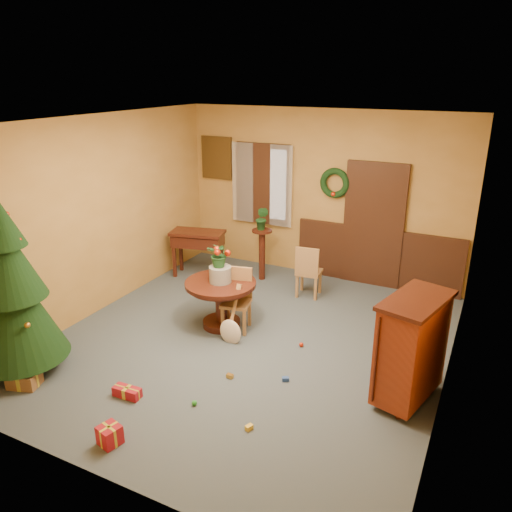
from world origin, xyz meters
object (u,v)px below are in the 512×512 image
Objects in this scene: writing_desk at (198,242)px; sideboard at (411,347)px; dining_table at (221,295)px; christmas_tree at (11,289)px; chair_near at (237,297)px.

sideboard is (4.04, -2.05, 0.04)m from writing_desk.
sideboard reaches higher than dining_table.
dining_table is 2.00m from writing_desk.
writing_desk is (0.26, 3.54, -0.46)m from christmas_tree.
dining_table is 0.99× the size of writing_desk.
writing_desk is at bearing 153.12° from sideboard.
writing_desk is (-1.33, 1.49, 0.14)m from dining_table.
sideboard is at bearing -11.68° from dining_table.
dining_table is at bearing 168.32° from sideboard.
chair_near reaches higher than dining_table.
christmas_tree is 2.25× the size of writing_desk.
chair_near reaches higher than writing_desk.
christmas_tree is (-1.59, -2.05, 0.60)m from dining_table.
chair_near is at bearing -42.30° from writing_desk.
dining_table is 0.81× the size of sideboard.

